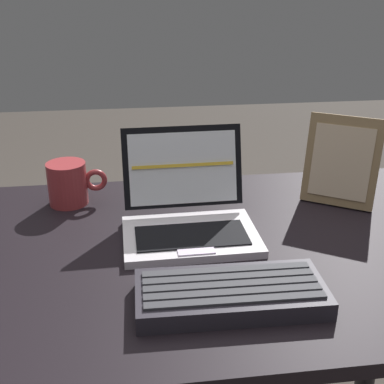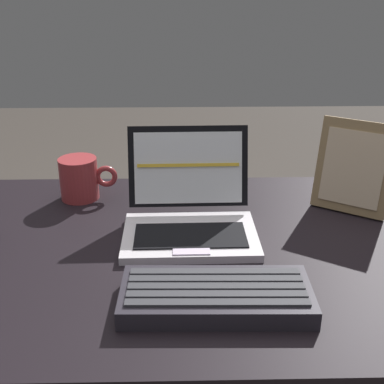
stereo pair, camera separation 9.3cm
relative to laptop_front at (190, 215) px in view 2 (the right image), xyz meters
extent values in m
cube|color=black|center=(-0.05, -0.05, -0.05)|extent=(1.36, 0.68, 0.03)
cube|color=silver|center=(0.00, -0.03, -0.03)|extent=(0.26, 0.18, 0.02)
cube|color=black|center=(0.00, -0.04, -0.02)|extent=(0.21, 0.10, 0.00)
cube|color=silver|center=(0.00, -0.10, -0.02)|extent=(0.07, 0.03, 0.00)
cube|color=black|center=(0.00, 0.08, 0.07)|extent=(0.24, 0.06, 0.16)
cube|color=white|center=(0.00, 0.07, 0.07)|extent=(0.22, 0.05, 0.14)
cube|color=yellow|center=(0.00, 0.07, 0.08)|extent=(0.21, 0.01, 0.01)
cube|color=#2A262F|center=(0.04, -0.24, -0.02)|extent=(0.30, 0.14, 0.03)
cube|color=#38383D|center=(0.04, -0.28, -0.01)|extent=(0.27, 0.02, 0.00)
cube|color=#38383D|center=(0.04, -0.26, -0.01)|extent=(0.27, 0.02, 0.00)
cube|color=#38383D|center=(0.04, -0.24, -0.01)|extent=(0.27, 0.02, 0.00)
cube|color=#38383D|center=(0.04, -0.22, -0.01)|extent=(0.27, 0.02, 0.00)
cube|color=#38383D|center=(0.04, -0.20, -0.01)|extent=(0.27, 0.02, 0.00)
cube|color=#8E724D|center=(0.34, 0.09, 0.06)|extent=(0.16, 0.12, 0.19)
cube|color=beige|center=(0.34, 0.09, 0.06)|extent=(0.12, 0.09, 0.15)
cube|color=#8E724D|center=(0.36, 0.12, -0.02)|extent=(0.02, 0.02, 0.03)
cylinder|color=#AA3539|center=(-0.24, 0.17, 0.01)|extent=(0.08, 0.08, 0.09)
torus|color=#AA3539|center=(-0.18, 0.17, 0.01)|extent=(0.05, 0.01, 0.05)
camera|label=1|loc=(-0.11, -0.87, 0.43)|focal=47.29mm
camera|label=2|loc=(-0.02, -0.88, 0.43)|focal=47.29mm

